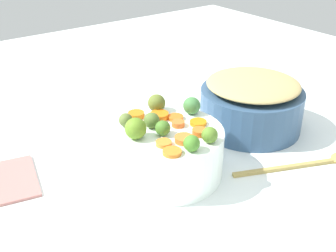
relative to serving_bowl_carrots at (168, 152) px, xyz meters
The scene contains 23 objects.
tabletop 0.06m from the serving_bowl_carrots, 168.55° to the left, with size 2.40×2.40×0.02m, color white.
serving_bowl_carrots is the anchor object (origin of this frame).
metal_pot 0.29m from the serving_bowl_carrots, 82.02° to the right, with size 0.26×0.26×0.10m, color #345377.
stuffing_mound 0.30m from the serving_bowl_carrots, 82.02° to the right, with size 0.23×0.23×0.03m, color tan.
carrot_slice_0 0.11m from the serving_bowl_carrots, 148.40° to the left, with size 0.04×0.04×0.01m, color orange.
carrot_slice_1 0.09m from the serving_bowl_carrots, 142.01° to the right, with size 0.03×0.03×0.01m, color orange.
carrot_slice_2 0.06m from the serving_bowl_carrots, 84.92° to the right, with size 0.03×0.03×0.01m, color orange.
carrot_slice_3 0.08m from the serving_bowl_carrots, 54.80° to the right, with size 0.03×0.03×0.01m, color orange.
carrot_slice_4 0.08m from the serving_bowl_carrots, 135.64° to the left, with size 0.03×0.03×0.01m, color orange.
carrot_slice_5 0.08m from the serving_bowl_carrots, behind, with size 0.04×0.04×0.01m, color orange.
carrot_slice_6 0.11m from the serving_bowl_carrots, 13.09° to the left, with size 0.04×0.04×0.01m, color orange.
carrot_slice_7 0.08m from the serving_bowl_carrots, 17.88° to the right, with size 0.04×0.04×0.01m, color orange.
carrot_slice_8 0.09m from the serving_bowl_carrots, 103.40° to the right, with size 0.04×0.04×0.01m, color orange.
brussels_sprout_0 0.10m from the serving_bowl_carrots, 79.90° to the left, with size 0.04×0.04×0.04m, color olive.
brussels_sprout_1 0.07m from the serving_bowl_carrots, 103.35° to the left, with size 0.03×0.03×0.03m, color #457626.
brussels_sprout_2 0.12m from the serving_bowl_carrots, 70.36° to the right, with size 0.04×0.04×0.04m, color #427F41.
brussels_sprout_3 0.11m from the serving_bowl_carrots, 156.96° to the right, with size 0.03×0.03×0.03m, color #568029.
brussels_sprout_4 0.12m from the serving_bowl_carrots, 20.66° to the right, with size 0.04×0.04×0.04m, color #5E6E29.
brussels_sprout_5 0.08m from the serving_bowl_carrots, 33.94° to the left, with size 0.03×0.03×0.03m, color #536E2F.
brussels_sprout_6 0.11m from the serving_bowl_carrots, 41.78° to the left, with size 0.03×0.03×0.03m, color #5B6F34.
brussels_sprout_7 0.11m from the serving_bowl_carrots, behind, with size 0.03×0.03×0.03m, color #478429.
wooden_spoon 0.36m from the serving_bowl_carrots, 120.56° to the right, with size 0.15×0.29×0.01m.
dish_towel 0.35m from the serving_bowl_carrots, 60.11° to the left, with size 0.16×0.14×0.01m, color #B4746E.
Camera 1 is at (-0.58, 0.43, 0.53)m, focal length 44.25 mm.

